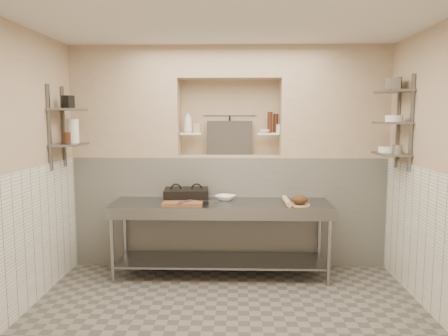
{
  "coord_description": "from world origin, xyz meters",
  "views": [
    {
      "loc": [
        0.09,
        -3.93,
        1.92
      ],
      "look_at": [
        -0.05,
        0.9,
        1.35
      ],
      "focal_mm": 35.0,
      "sensor_mm": 36.0,
      "label": 1
    }
  ],
  "objects_px": {
    "prep_table": "(221,224)",
    "bottle_soap": "(188,122)",
    "bread_loaf": "(300,200)",
    "cutting_board": "(183,203)",
    "jug_left": "(73,131)",
    "rolling_pin": "(287,201)",
    "bowl_alcove": "(265,131)",
    "mixing_bowl": "(225,198)",
    "panini_press": "(186,195)"
  },
  "relations": [
    {
      "from": "panini_press",
      "to": "jug_left",
      "type": "bearing_deg",
      "value": -179.32
    },
    {
      "from": "prep_table",
      "to": "rolling_pin",
      "type": "bearing_deg",
      "value": -3.64
    },
    {
      "from": "bread_loaf",
      "to": "cutting_board",
      "type": "bearing_deg",
      "value": 179.57
    },
    {
      "from": "panini_press",
      "to": "rolling_pin",
      "type": "bearing_deg",
      "value": -12.65
    },
    {
      "from": "jug_left",
      "to": "prep_table",
      "type": "bearing_deg",
      "value": 0.13
    },
    {
      "from": "prep_table",
      "to": "rolling_pin",
      "type": "height_order",
      "value": "rolling_pin"
    },
    {
      "from": "prep_table",
      "to": "cutting_board",
      "type": "distance_m",
      "value": 0.53
    },
    {
      "from": "cutting_board",
      "to": "bowl_alcove",
      "type": "distance_m",
      "value": 1.45
    },
    {
      "from": "mixing_bowl",
      "to": "bread_loaf",
      "type": "distance_m",
      "value": 0.92
    },
    {
      "from": "mixing_bowl",
      "to": "cutting_board",
      "type": "bearing_deg",
      "value": -147.87
    },
    {
      "from": "bottle_soap",
      "to": "bowl_alcove",
      "type": "distance_m",
      "value": 1.0
    },
    {
      "from": "bowl_alcove",
      "to": "jug_left",
      "type": "xyz_separation_m",
      "value": [
        -2.29,
        -0.55,
        0.02
      ]
    },
    {
      "from": "prep_table",
      "to": "bowl_alcove",
      "type": "height_order",
      "value": "bowl_alcove"
    },
    {
      "from": "bottle_soap",
      "to": "jug_left",
      "type": "bearing_deg",
      "value": -157.22
    },
    {
      "from": "panini_press",
      "to": "mixing_bowl",
      "type": "relative_size",
      "value": 2.35
    },
    {
      "from": "jug_left",
      "to": "bread_loaf",
      "type": "bearing_deg",
      "value": -2.93
    },
    {
      "from": "prep_table",
      "to": "rolling_pin",
      "type": "distance_m",
      "value": 0.83
    },
    {
      "from": "cutting_board",
      "to": "bread_loaf",
      "type": "relative_size",
      "value": 2.55
    },
    {
      "from": "rolling_pin",
      "to": "bowl_alcove",
      "type": "distance_m",
      "value": 1.03
    },
    {
      "from": "panini_press",
      "to": "bread_loaf",
      "type": "relative_size",
      "value": 3.1
    },
    {
      "from": "jug_left",
      "to": "mixing_bowl",
      "type": "bearing_deg",
      "value": 5.65
    },
    {
      "from": "cutting_board",
      "to": "rolling_pin",
      "type": "bearing_deg",
      "value": 3.81
    },
    {
      "from": "bread_loaf",
      "to": "jug_left",
      "type": "distance_m",
      "value": 2.78
    },
    {
      "from": "cutting_board",
      "to": "bowl_alcove",
      "type": "relative_size",
      "value": 3.36
    },
    {
      "from": "mixing_bowl",
      "to": "bowl_alcove",
      "type": "relative_size",
      "value": 1.74
    },
    {
      "from": "cutting_board",
      "to": "panini_press",
      "type": "bearing_deg",
      "value": 87.43
    },
    {
      "from": "prep_table",
      "to": "bottle_soap",
      "type": "relative_size",
      "value": 9.14
    },
    {
      "from": "panini_press",
      "to": "bread_loaf",
      "type": "bearing_deg",
      "value": -15.63
    },
    {
      "from": "cutting_board",
      "to": "bowl_alcove",
      "type": "height_order",
      "value": "bowl_alcove"
    },
    {
      "from": "rolling_pin",
      "to": "bottle_soap",
      "type": "relative_size",
      "value": 1.56
    },
    {
      "from": "panini_press",
      "to": "mixing_bowl",
      "type": "distance_m",
      "value": 0.48
    },
    {
      "from": "prep_table",
      "to": "bottle_soap",
      "type": "height_order",
      "value": "bottle_soap"
    },
    {
      "from": "bowl_alcove",
      "to": "cutting_board",
      "type": "bearing_deg",
      "value": -145.35
    },
    {
      "from": "panini_press",
      "to": "mixing_bowl",
      "type": "bearing_deg",
      "value": 1.9
    },
    {
      "from": "bowl_alcove",
      "to": "mixing_bowl",
      "type": "bearing_deg",
      "value": -143.05
    },
    {
      "from": "prep_table",
      "to": "bottle_soap",
      "type": "bearing_deg",
      "value": 129.13
    },
    {
      "from": "bread_loaf",
      "to": "jug_left",
      "type": "relative_size",
      "value": 0.65
    },
    {
      "from": "panini_press",
      "to": "bread_loaf",
      "type": "height_order",
      "value": "panini_press"
    },
    {
      "from": "panini_press",
      "to": "bowl_alcove",
      "type": "distance_m",
      "value": 1.31
    },
    {
      "from": "cutting_board",
      "to": "rolling_pin",
      "type": "xyz_separation_m",
      "value": [
        1.21,
        0.08,
        0.01
      ]
    },
    {
      "from": "cutting_board",
      "to": "bottle_soap",
      "type": "xyz_separation_m",
      "value": [
        -0.01,
        0.67,
        0.93
      ]
    },
    {
      "from": "prep_table",
      "to": "bowl_alcove",
      "type": "xyz_separation_m",
      "value": [
        0.55,
        0.55,
        1.09
      ]
    },
    {
      "from": "prep_table",
      "to": "panini_press",
      "type": "distance_m",
      "value": 0.55
    },
    {
      "from": "mixing_bowl",
      "to": "bottle_soap",
      "type": "relative_size",
      "value": 0.84
    },
    {
      "from": "panini_press",
      "to": "cutting_board",
      "type": "xyz_separation_m",
      "value": [
        -0.01,
        -0.25,
        -0.05
      ]
    },
    {
      "from": "cutting_board",
      "to": "mixing_bowl",
      "type": "height_order",
      "value": "mixing_bowl"
    },
    {
      "from": "cutting_board",
      "to": "mixing_bowl",
      "type": "relative_size",
      "value": 1.93
    },
    {
      "from": "prep_table",
      "to": "jug_left",
      "type": "height_order",
      "value": "jug_left"
    },
    {
      "from": "prep_table",
      "to": "rolling_pin",
      "type": "xyz_separation_m",
      "value": [
        0.78,
        -0.05,
        0.29
      ]
    },
    {
      "from": "panini_press",
      "to": "mixing_bowl",
      "type": "height_order",
      "value": "panini_press"
    }
  ]
}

